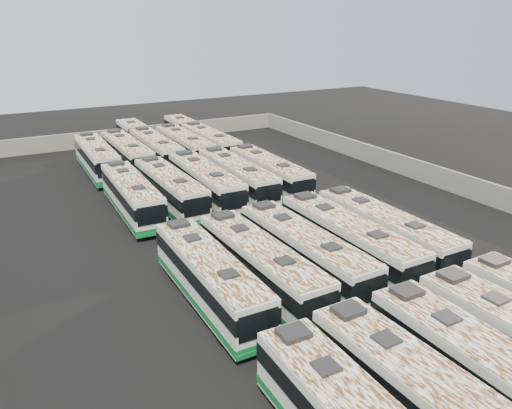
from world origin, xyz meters
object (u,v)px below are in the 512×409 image
bus_midfront_left (260,266)px  bus_back_center (148,144)px  bus_midback_left (170,189)px  bus_back_far_right (199,138)px  bus_midfront_center (305,252)px  bus_midback_far_left (132,195)px  bus_midfront_far_right (384,232)px  bus_midback_right (237,178)px  bus_front_left (433,408)px  bus_midback_far_right (269,173)px  bus_back_left (127,154)px  bus_midback_center (205,183)px  bus_front_center (494,382)px  bus_midfront_far_left (210,277)px  bus_back_right (184,147)px  bus_back_far_left (97,158)px

bus_midfront_left → bus_back_center: (3.52, 35.03, 0.04)m
bus_midback_left → bus_back_far_right: (10.43, 17.86, 0.01)m
bus_midfront_center → bus_midback_far_left: size_ratio=1.01×
bus_midfront_far_right → bus_midback_right: bus_midback_right is taller
bus_front_left → bus_midback_left: 31.48m
bus_front_left → bus_midback_far_right: bus_front_left is taller
bus_front_left → bus_back_left: bus_back_left is taller
bus_midback_left → bus_midback_center: size_ratio=0.96×
bus_midback_left → bus_midback_far_right: 10.46m
bus_midfront_far_right → bus_midback_far_left: size_ratio=1.02×
bus_midfront_left → bus_midfront_far_right: bus_midfront_far_right is taller
bus_midfront_far_right → bus_midback_right: 17.45m
bus_midback_far_right → bus_back_center: bearing=112.5°
bus_midfront_center → bus_midback_right: size_ratio=0.98×
bus_front_center → bus_back_left: 46.17m
bus_front_left → bus_midfront_far_left: 14.76m
bus_back_center → bus_midfront_far_left: bearing=-100.8°
bus_back_left → bus_back_right: 7.05m
bus_back_left → bus_back_center: (3.48, 3.37, -0.00)m
bus_midfront_far_left → bus_midfront_center: 6.94m
bus_midfront_far_left → bus_back_far_right: bus_back_far_right is taller
bus_back_right → bus_back_left: bearing=179.8°
bus_front_center → bus_back_far_right: bearing=82.4°
bus_midfront_left → bus_back_left: bus_back_left is taller
bus_midback_right → bus_front_left: bearing=-101.5°
bus_midfront_center → bus_midback_far_right: bus_midback_far_right is taller
bus_midfront_left → bus_midfront_center: bearing=1.9°
bus_back_far_right → bus_front_center: bearing=-98.0°
bus_back_right → bus_front_left: bearing=-98.9°
bus_front_left → bus_back_left: 45.84m
bus_front_left → bus_front_center: (3.48, -0.20, 0.03)m
bus_midfront_center → bus_midback_left: 17.45m
bus_midfront_far_right → bus_midback_right: size_ratio=0.98×
bus_midfront_left → bus_midback_right: size_ratio=0.97×
bus_front_left → bus_front_center: bus_front_center is taller
bus_midback_far_right → bus_back_far_left: 20.14m
bus_midback_center → bus_back_left: (-3.54, 14.47, -0.02)m
bus_midback_center → bus_midback_right: bearing=2.7°
bus_back_far_left → bus_back_far_right: 14.42m
bus_midback_center → bus_midfront_center: bearing=-88.9°
bus_midback_far_left → bus_back_far_left: size_ratio=0.98×
bus_midback_left → bus_midback_center: (3.47, -0.11, 0.06)m
bus_back_far_left → bus_back_center: size_ratio=0.64×
bus_midfront_far_right → bus_midback_left: size_ratio=1.01×
bus_front_center → bus_midfront_far_left: size_ratio=1.04×
bus_midback_far_right → bus_front_left: bearing=-107.6°
bus_back_far_left → bus_back_right: 10.52m
bus_front_center → bus_back_far_right: bus_front_center is taller
bus_front_left → bus_midfront_far_right: (10.53, 14.36, 0.01)m
bus_midfront_left → bus_midback_right: bus_midback_right is taller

